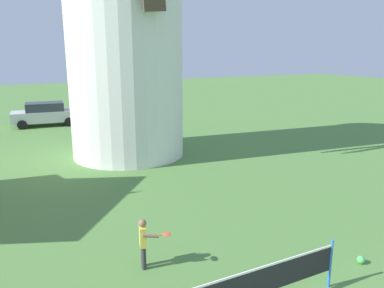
% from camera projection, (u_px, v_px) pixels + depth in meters
% --- Properties ---
extents(tennis_net, '(4.59, 0.06, 1.10)m').
position_uv_depth(tennis_net, '(242.00, 288.00, 7.04)').
color(tennis_net, blue).
rests_on(tennis_net, ground_plane).
extents(player_far, '(0.70, 0.63, 1.21)m').
position_uv_depth(player_far, '(144.00, 241.00, 8.76)').
color(player_far, '#333338').
rests_on(player_far, ground_plane).
extents(stray_ball, '(0.19, 0.19, 0.19)m').
position_uv_depth(stray_ball, '(361.00, 260.00, 9.07)').
color(stray_ball, '#4CB259').
rests_on(stray_ball, ground_plane).
extents(parked_car_silver, '(4.40, 2.24, 1.56)m').
position_uv_depth(parked_car_silver, '(45.00, 114.00, 25.60)').
color(parked_car_silver, silver).
rests_on(parked_car_silver, ground_plane).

